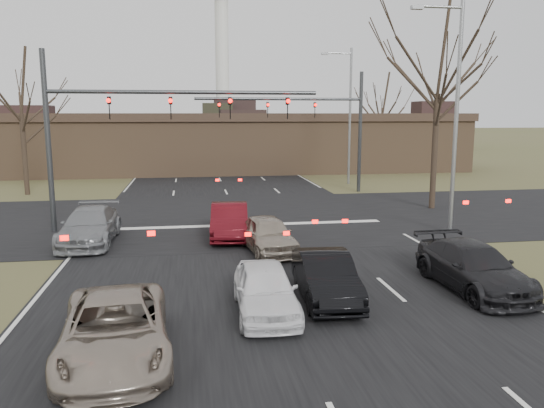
{
  "coord_description": "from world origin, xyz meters",
  "views": [
    {
      "loc": [
        -2.4,
        -11.57,
        5.23
      ],
      "look_at": [
        0.54,
        7.21,
        2.0
      ],
      "focal_mm": 35.0,
      "sensor_mm": 36.0,
      "label": 1
    }
  ],
  "objects": [
    {
      "name": "road_main",
      "position": [
        0.0,
        60.0,
        0.01
      ],
      "size": [
        14.0,
        300.0,
        0.02
      ],
      "primitive_type": "cube",
      "color": "black",
      "rests_on": "ground"
    },
    {
      "name": "mast_arm_far",
      "position": [
        6.18,
        23.0,
        5.02
      ],
      "size": [
        11.12,
        0.24,
        8.0
      ],
      "color": "#383A3D",
      "rests_on": "ground"
    },
    {
      "name": "mast_arm_near",
      "position": [
        -5.23,
        13.0,
        5.07
      ],
      "size": [
        12.12,
        0.24,
        8.0
      ],
      "color": "#383A3D",
      "rests_on": "ground"
    },
    {
      "name": "car_red_ahead",
      "position": [
        -0.78,
        10.65,
        0.72
      ],
      "size": [
        1.86,
        4.5,
        1.45
      ],
      "primitive_type": "imported",
      "rotation": [
        0.0,
        0.0,
        -0.07
      ],
      "color": "#4E0B12",
      "rests_on": "ground"
    },
    {
      "name": "tree_left_far",
      "position": [
        -13.0,
        25.0,
        7.34
      ],
      "size": [
        5.7,
        5.7,
        9.5
      ],
      "color": "black",
      "rests_on": "ground"
    },
    {
      "name": "road_cross",
      "position": [
        0.0,
        15.0,
        0.01
      ],
      "size": [
        200.0,
        14.0,
        0.02
      ],
      "primitive_type": "cube",
      "color": "black",
      "rests_on": "ground"
    },
    {
      "name": "car_silver_suv",
      "position": [
        -4.07,
        -0.44,
        0.68
      ],
      "size": [
        2.7,
        5.09,
        1.36
      ],
      "primitive_type": "imported",
      "rotation": [
        0.0,
        0.0,
        0.09
      ],
      "color": "gray",
      "rests_on": "ground"
    },
    {
      "name": "streetlight_right_near",
      "position": [
        8.82,
        10.0,
        5.59
      ],
      "size": [
        2.34,
        0.25,
        10.0
      ],
      "color": "gray",
      "rests_on": "ground"
    },
    {
      "name": "car_grey_ahead",
      "position": [
        -6.49,
        10.48,
        0.73
      ],
      "size": [
        2.1,
        5.03,
        1.45
      ],
      "primitive_type": "imported",
      "rotation": [
        0.0,
        0.0,
        -0.01
      ],
      "color": "gray",
      "rests_on": "ground"
    },
    {
      "name": "car_charcoal_sedan",
      "position": [
        5.95,
        2.67,
        0.69
      ],
      "size": [
        2.11,
        4.84,
        1.38
      ],
      "primitive_type": "imported",
      "rotation": [
        0.0,
        0.0,
        0.04
      ],
      "color": "black",
      "rests_on": "ground"
    },
    {
      "name": "tree_right_near",
      "position": [
        11.0,
        16.0,
        8.9
      ],
      "size": [
        6.9,
        6.9,
        11.5
      ],
      "color": "black",
      "rests_on": "ground"
    },
    {
      "name": "car_white_sedan",
      "position": [
        -0.5,
        1.71,
        0.67
      ],
      "size": [
        1.68,
        3.95,
        1.33
      ],
      "primitive_type": "imported",
      "rotation": [
        0.0,
        0.0,
        -0.03
      ],
      "color": "white",
      "rests_on": "ground"
    },
    {
      "name": "tree_right_far",
      "position": [
        15.0,
        35.0,
        6.96
      ],
      "size": [
        5.4,
        5.4,
        9.0
      ],
      "color": "black",
      "rests_on": "ground"
    },
    {
      "name": "car_silver_ahead",
      "position": [
        0.5,
        8.01,
        0.69
      ],
      "size": [
        2.12,
        4.22,
        1.38
      ],
      "primitive_type": "imported",
      "rotation": [
        0.0,
        0.0,
        0.12
      ],
      "color": "gray",
      "rests_on": "ground"
    },
    {
      "name": "streetlight_right_far",
      "position": [
        9.32,
        27.0,
        5.59
      ],
      "size": [
        2.34,
        0.25,
        10.0
      ],
      "color": "gray",
      "rests_on": "ground"
    },
    {
      "name": "building",
      "position": [
        2.0,
        38.0,
        2.67
      ],
      "size": [
        42.4,
        10.4,
        5.3
      ],
      "color": "brown",
      "rests_on": "ground"
    },
    {
      "name": "ground",
      "position": [
        0.0,
        0.0,
        0.0
      ],
      "size": [
        360.0,
        360.0,
        0.0
      ],
      "primitive_type": "plane",
      "color": "#4F502A",
      "rests_on": "ground"
    },
    {
      "name": "car_black_hatch",
      "position": [
        1.35,
        2.51,
        0.67
      ],
      "size": [
        1.64,
        4.16,
        1.35
      ],
      "primitive_type": "imported",
      "rotation": [
        0.0,
        0.0,
        -0.05
      ],
      "color": "black",
      "rests_on": "ground"
    }
  ]
}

